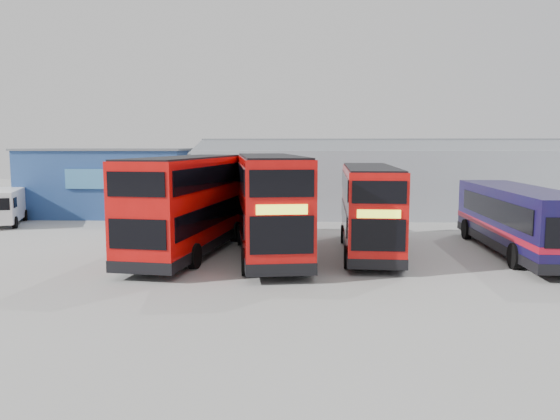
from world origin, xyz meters
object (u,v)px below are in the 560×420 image
(maintenance_shed, at_px, (391,180))
(panel_van, at_px, (2,205))
(double_decker_centre, at_px, (269,206))
(office_block, at_px, (113,181))
(double_decker_right, at_px, (369,210))
(single_decker_blue, at_px, (519,221))
(double_decker_left, at_px, (188,206))

(maintenance_shed, xyz_separation_m, panel_van, (-27.41, -8.34, -1.26))
(double_decker_centre, distance_m, panel_van, 20.93)
(double_decker_centre, bearing_deg, maintenance_shed, 55.76)
(panel_van, bearing_deg, double_decker_centre, -44.92)
(office_block, distance_m, double_decker_centre, 20.62)
(double_decker_right, relative_size, single_decker_blue, 0.85)
(panel_van, bearing_deg, single_decker_blue, -33.48)
(maintenance_shed, distance_m, double_decker_centre, 19.90)
(single_decker_blue, height_order, panel_van, single_decker_blue)
(double_decker_centre, bearing_deg, office_block, 121.80)
(double_decker_right, distance_m, single_decker_blue, 7.39)
(office_block, xyz_separation_m, single_decker_blue, (25.51, -14.99, -0.94))
(double_decker_centre, relative_size, panel_van, 2.02)
(office_block, bearing_deg, maintenance_shed, 5.21)
(office_block, distance_m, panel_van, 8.42)
(single_decker_blue, bearing_deg, double_decker_centre, 5.47)
(office_block, relative_size, single_decker_blue, 1.00)
(double_decker_centre, bearing_deg, panel_van, 144.93)
(office_block, relative_size, double_decker_left, 1.05)
(maintenance_shed, bearing_deg, office_block, -174.79)
(double_decker_left, bearing_deg, single_decker_blue, -168.99)
(single_decker_blue, bearing_deg, double_decker_right, 1.62)
(double_decker_right, bearing_deg, maintenance_shed, 80.10)
(double_decker_left, bearing_deg, panel_van, -24.59)
(office_block, height_order, double_decker_centre, office_block)
(maintenance_shed, distance_m, double_decker_right, 17.45)
(double_decker_right, bearing_deg, double_decker_left, -172.26)
(panel_van, bearing_deg, maintenance_shed, -0.92)
(double_decker_centre, relative_size, single_decker_blue, 0.97)
(maintenance_shed, height_order, panel_van, maintenance_shed)
(double_decker_centre, bearing_deg, double_decker_left, 170.87)
(double_decker_centre, distance_m, single_decker_blue, 12.36)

